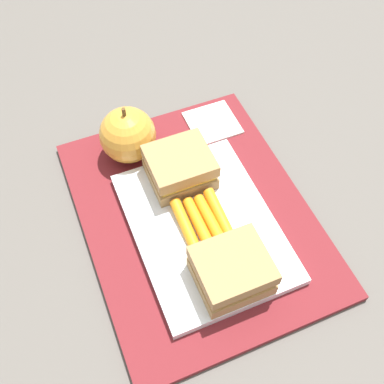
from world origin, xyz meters
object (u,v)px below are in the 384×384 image
carrot_sticks_bundle (204,222)px  paper_napkin (212,123)px  sandwich_half_right (180,167)px  sandwich_half_left (232,270)px  apple (128,135)px  food_tray (204,227)px

carrot_sticks_bundle → paper_napkin: 0.18m
sandwich_half_right → carrot_sticks_bundle: (-0.08, 0.00, -0.01)m
sandwich_half_left → paper_napkin: (0.24, -0.08, -0.03)m
sandwich_half_left → sandwich_half_right: same height
carrot_sticks_bundle → apple: size_ratio=0.90×
apple → paper_napkin: (0.01, -0.13, -0.04)m
carrot_sticks_bundle → sandwich_half_left: bearing=-180.0°
food_tray → sandwich_half_right: size_ratio=2.88×
sandwich_half_left → sandwich_half_right: (0.16, 0.00, 0.00)m
sandwich_half_left → paper_napkin: size_ratio=1.14×
sandwich_half_left → paper_napkin: bearing=-19.3°
sandwich_half_left → apple: apple is taller
sandwich_half_right → sandwich_half_left: bearing=180.0°
apple → food_tray: bearing=-163.3°
sandwich_half_right → carrot_sticks_bundle: bearing=180.0°
sandwich_half_left → carrot_sticks_bundle: (0.08, 0.00, -0.01)m
sandwich_half_left → paper_napkin: sandwich_half_left is taller
sandwich_half_right → paper_napkin: (0.08, -0.08, -0.03)m
sandwich_half_left → carrot_sticks_bundle: sandwich_half_left is taller
food_tray → paper_napkin: food_tray is taller
sandwich_half_left → sandwich_half_right: bearing=0.0°
food_tray → sandwich_half_left: (-0.08, 0.00, 0.03)m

